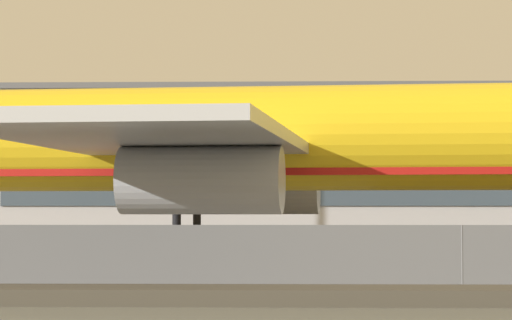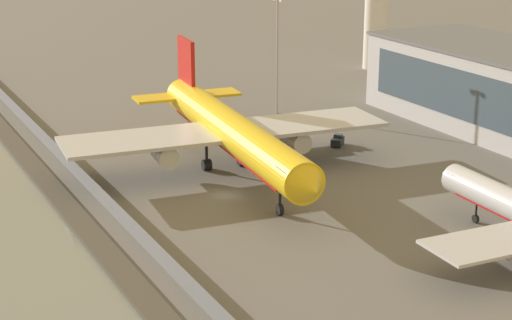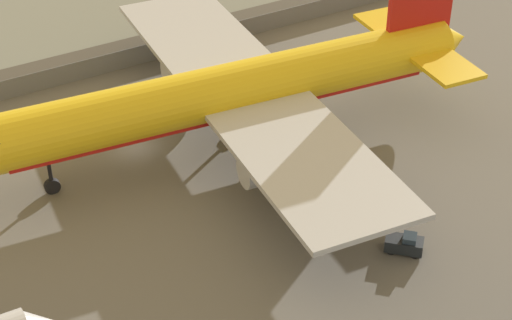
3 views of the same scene
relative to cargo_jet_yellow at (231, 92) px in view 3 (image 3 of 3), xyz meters
The scene contains 5 objects.
ground_plane 11.55m from the cargo_jet_yellow, 28.94° to the right, with size 500.00×500.00×0.00m, color #66635E.
shoreline_seawall 27.25m from the cargo_jet_yellow, 71.41° to the right, with size 320.00×3.00×0.50m.
perimeter_fence 22.93m from the cargo_jet_yellow, 67.73° to the right, with size 280.00×0.10×2.32m.
cargo_jet_yellow is the anchor object (origin of this frame).
baggage_tug 22.56m from the cargo_jet_yellow, 102.70° to the left, with size 3.40×3.39×1.80m.
Camera 3 is at (25.57, 67.35, 47.86)m, focal length 60.00 mm.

